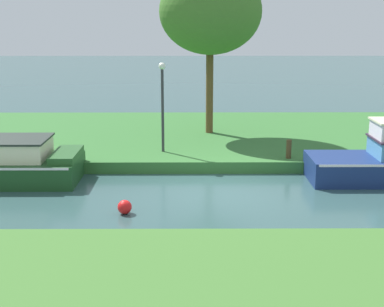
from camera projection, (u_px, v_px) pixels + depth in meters
name	position (u px, v px, depth m)	size (l,w,h in m)	color
ground_plane	(219.00, 192.00, 16.81)	(120.00, 120.00, 0.00)	#2F4E4E
riverbank_far	(210.00, 137.00, 23.56)	(72.00, 10.00, 0.40)	#32692F
willow_tree_left	(211.00, 12.00, 21.94)	(4.03, 3.45, 6.60)	brown
lamp_post	(162.00, 97.00, 19.70)	(0.24, 0.24, 3.17)	#333338
mooring_post_near	(289.00, 149.00, 19.13)	(0.18, 0.18, 0.64)	#4A3A20
channel_buoy	(125.00, 207.00, 14.92)	(0.38, 0.38, 0.38)	red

